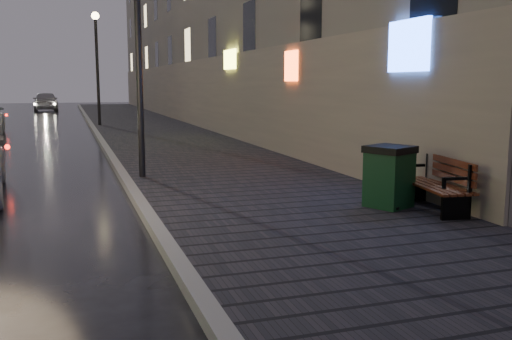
# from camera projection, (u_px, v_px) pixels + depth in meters

# --- Properties ---
(ground) EXTENTS (120.00, 120.00, 0.00)m
(ground) POSITION_uv_depth(u_px,v_px,m) (41.00, 285.00, 6.15)
(ground) COLOR black
(ground) RESTS_ON ground
(sidewalk) EXTENTS (4.60, 58.00, 0.15)m
(sidewalk) POSITION_uv_depth(u_px,v_px,m) (146.00, 127.00, 27.05)
(sidewalk) COLOR black
(sidewalk) RESTS_ON ground
(curb) EXTENTS (0.20, 58.00, 0.15)m
(curb) POSITION_uv_depth(u_px,v_px,m) (93.00, 128.00, 26.30)
(curb) COLOR slate
(curb) RESTS_ON ground
(building_near) EXTENTS (1.80, 50.00, 13.00)m
(building_near) POSITION_uv_depth(u_px,v_px,m) (192.00, 2.00, 30.83)
(building_near) COLOR #605B54
(building_near) RESTS_ON ground
(lamp_near) EXTENTS (0.36, 0.36, 5.28)m
(lamp_near) POSITION_uv_depth(u_px,v_px,m) (138.00, 18.00, 11.82)
(lamp_near) COLOR black
(lamp_near) RESTS_ON sidewalk
(lamp_far) EXTENTS (0.36, 0.36, 5.28)m
(lamp_far) POSITION_uv_depth(u_px,v_px,m) (97.00, 54.00, 26.83)
(lamp_far) COLOR black
(lamp_far) RESTS_ON sidewalk
(bench) EXTENTS (0.81, 1.71, 0.84)m
(bench) POSITION_uv_depth(u_px,v_px,m) (439.00, 184.00, 9.04)
(bench) COLOR black
(bench) RESTS_ON sidewalk
(trash_bin) EXTENTS (0.87, 0.87, 1.00)m
(trash_bin) POSITION_uv_depth(u_px,v_px,m) (389.00, 176.00, 9.25)
(trash_bin) COLOR #0E331A
(trash_bin) RESTS_ON sidewalk
(car_far) EXTENTS (1.96, 4.46, 1.50)m
(car_far) POSITION_uv_depth(u_px,v_px,m) (46.00, 101.00, 43.81)
(car_far) COLOR #A5A3AC
(car_far) RESTS_ON ground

